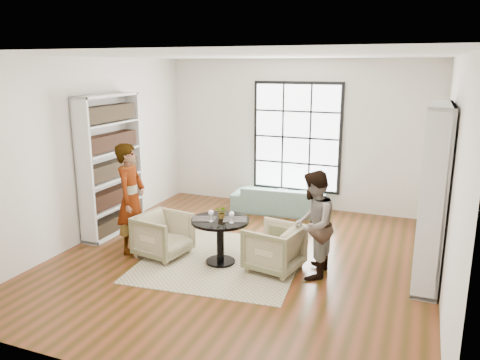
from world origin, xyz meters
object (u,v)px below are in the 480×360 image
at_px(pedestal_table, 220,231).
at_px(person_left, 131,198).
at_px(flower_centerpiece, 222,212).
at_px(armchair_left, 163,235).
at_px(armchair_right, 274,248).
at_px(person_right, 313,225).
at_px(wine_glass_right, 231,215).
at_px(sofa, 279,199).
at_px(wine_glass_left, 211,213).

distance_m(pedestal_table, person_left, 1.53).
bearing_deg(flower_centerpiece, armchair_left, -172.29).
bearing_deg(pedestal_table, armchair_right, 5.44).
bearing_deg(pedestal_table, person_right, 3.24).
relative_size(pedestal_table, wine_glass_right, 4.97).
height_order(pedestal_table, sofa, pedestal_table).
height_order(pedestal_table, person_right, person_right).
height_order(armchair_left, armchair_right, armchair_left).
bearing_deg(person_right, armchair_right, -90.81).
bearing_deg(armchair_right, sofa, -153.81).
bearing_deg(flower_centerpiece, person_right, 0.82).
distance_m(armchair_right, wine_glass_left, 1.03).
distance_m(person_left, wine_glass_right, 1.69).
xyz_separation_m(pedestal_table, wine_glass_left, (-0.08, -0.13, 0.31)).
bearing_deg(wine_glass_left, flower_centerpiece, 64.13).
height_order(pedestal_table, person_left, person_left).
bearing_deg(person_right, sofa, -154.73).
bearing_deg(wine_glass_left, person_right, 8.31).
height_order(armchair_right, wine_glass_left, wine_glass_left).
xyz_separation_m(armchair_left, person_left, (-0.55, 0.00, 0.53)).
distance_m(armchair_left, flower_centerpiece, 1.05).
height_order(sofa, armchair_right, armchair_right).
relative_size(armchair_left, person_right, 0.49).
xyz_separation_m(person_left, person_right, (2.83, 0.15, -0.11)).
bearing_deg(pedestal_table, flower_centerpiece, 81.69).
bearing_deg(wine_glass_right, flower_centerpiece, 146.11).
bearing_deg(wine_glass_right, sofa, 92.97).
relative_size(person_right, flower_centerpiece, 7.61).
distance_m(person_left, wine_glass_left, 1.40).
xyz_separation_m(armchair_left, person_right, (2.28, 0.15, 0.42)).
bearing_deg(pedestal_table, sofa, 88.55).
distance_m(person_right, wine_glass_left, 1.46).
bearing_deg(sofa, pedestal_table, 83.79).
relative_size(pedestal_table, flower_centerpiece, 4.33).
bearing_deg(wine_glass_left, person_left, 177.38).
relative_size(sofa, flower_centerpiece, 9.19).
height_order(wine_glass_right, flower_centerpiece, flower_centerpiece).
height_order(pedestal_table, wine_glass_right, wine_glass_right).
bearing_deg(armchair_left, sofa, -10.37).
height_order(armchair_left, wine_glass_left, wine_glass_left).
bearing_deg(sofa, flower_centerpiece, 83.94).
xyz_separation_m(pedestal_table, sofa, (0.07, 2.70, -0.23)).
relative_size(person_left, wine_glass_left, 9.96).
distance_m(pedestal_table, sofa, 2.72).
xyz_separation_m(wine_glass_left, flower_centerpiece, (0.09, 0.19, -0.03)).
bearing_deg(person_left, armchair_right, -96.87).
distance_m(person_left, person_right, 2.84).
distance_m(wine_glass_right, flower_centerpiece, 0.25).
xyz_separation_m(sofa, person_left, (-1.55, -2.77, 0.60)).
bearing_deg(sofa, wine_glass_left, 82.16).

